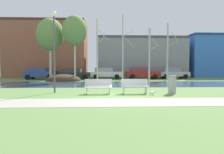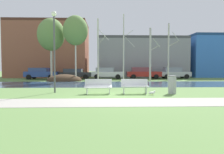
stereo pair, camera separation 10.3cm
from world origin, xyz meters
name	(u,v)px [view 2 (the right image)]	position (x,y,z in m)	size (l,w,h in m)	color
ground_plane	(112,83)	(0.00, 10.00, 0.00)	(120.00, 120.00, 0.00)	#5B7F42
paved_path_strip	(120,102)	(0.00, -1.82, 0.01)	(60.00, 2.32, 0.01)	#9E998E
river_band	(112,84)	(0.00, 8.45, 0.00)	(80.00, 6.85, 0.01)	#2D475B
soil_mound	(64,81)	(-5.31, 13.09, 0.00)	(4.02, 2.88, 1.54)	#423021
bench_left	(98,86)	(-1.08, 1.21, 0.47)	(1.60, 0.56, 0.87)	silver
bench_right	(135,86)	(1.08, 1.21, 0.47)	(1.60, 0.56, 0.87)	silver
trash_bin	(172,84)	(3.30, 1.14, 0.55)	(0.50, 0.50, 1.07)	#999B9E
seagull	(152,93)	(1.99, 0.62, 0.13)	(0.42, 0.15, 0.25)	white
streetlamp	(54,38)	(-3.78, 1.90, 3.36)	(0.32, 0.32, 4.98)	#4C4C51
birch_far_left	(51,35)	(-6.98, 13.98, 5.37)	(3.16, 3.16, 7.29)	#BCB7A8
birch_left	(75,31)	(-3.96, 12.74, 5.66)	(2.77, 2.77, 7.34)	beige
birch_center_left	(98,49)	(-1.44, 13.91, 3.71)	(1.38, 2.10, 7.28)	beige
birch_center	(124,47)	(1.54, 13.40, 3.91)	(1.35, 2.36, 7.71)	beige
birch_center_right	(151,54)	(4.57, 12.97, 3.09)	(1.21, 2.09, 6.06)	#BCB7A8
birch_right	(169,51)	(6.95, 13.85, 3.47)	(1.35, 2.31, 6.78)	#BCB7A8
parked_van_nearest_blue	(41,73)	(-8.97, 16.71, 0.79)	(4.22, 2.18, 1.49)	#2D4793
parked_sedan_second_dark	(75,73)	(-4.66, 17.23, 0.74)	(4.26, 2.16, 1.37)	#282B30
parked_hatch_third_white	(107,73)	(-0.44, 17.39, 0.80)	(4.26, 2.20, 1.52)	silver
parked_wagon_fourth_red	(143,73)	(4.50, 17.34, 0.82)	(4.59, 2.14, 1.56)	maroon
parked_suv_fifth_silver	(174,73)	(8.88, 17.61, 0.80)	(4.06, 2.07, 1.54)	#B2B5BC
building_brick_low	(50,50)	(-9.47, 23.22, 4.32)	(11.89, 7.40, 8.63)	brown
building_grey_warehouse	(141,58)	(5.16, 22.90, 3.11)	(13.64, 6.50, 6.22)	gray
building_blue_store	(221,56)	(18.57, 23.33, 3.34)	(11.53, 7.40, 6.69)	#3870C6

